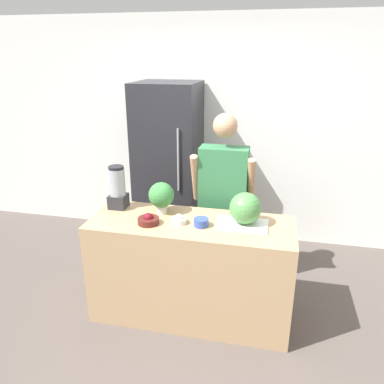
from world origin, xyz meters
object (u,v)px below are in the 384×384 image
at_px(refrigerator, 169,167).
at_px(bowl_small_blue, 201,222).
at_px(bowl_cherries, 148,220).
at_px(person, 223,201).
at_px(potted_plant, 161,196).
at_px(blender, 117,188).
at_px(bowl_cream, 179,220).
at_px(watermelon, 245,208).

relative_size(refrigerator, bowl_small_blue, 15.93).
bearing_deg(bowl_cherries, person, 53.26).
relative_size(bowl_small_blue, potted_plant, 0.44).
bearing_deg(potted_plant, refrigerator, 102.98).
bearing_deg(bowl_cherries, blender, 144.58).
xyz_separation_m(blender, potted_plant, (0.41, -0.03, -0.03)).
height_order(bowl_cream, bowl_small_blue, bowl_cream).
height_order(bowl_small_blue, potted_plant, potted_plant).
height_order(watermelon, bowl_cherries, watermelon).
bearing_deg(bowl_cherries, bowl_cream, 14.05).
height_order(bowl_cherries, potted_plant, potted_plant).
distance_m(watermelon, blender, 1.13).
bearing_deg(person, bowl_small_blue, -97.58).
distance_m(watermelon, bowl_small_blue, 0.37).
bearing_deg(person, watermelon, -64.47).
distance_m(bowl_cream, potted_plant, 0.29).
xyz_separation_m(bowl_cream, blender, (-0.60, 0.20, 0.15)).
bearing_deg(bowl_small_blue, bowl_cream, 176.78).
xyz_separation_m(bowl_cherries, bowl_small_blue, (0.42, 0.05, 0.00)).
bearing_deg(person, refrigerator, 136.63).
distance_m(refrigerator, person, 1.00).
bearing_deg(blender, bowl_small_blue, -15.03).
xyz_separation_m(refrigerator, bowl_cream, (0.46, -1.31, -0.02)).
relative_size(bowl_small_blue, blender, 0.31).
distance_m(person, watermelon, 0.60).
bearing_deg(person, bowl_cherries, -126.74).
xyz_separation_m(refrigerator, person, (0.73, -0.69, -0.08)).
xyz_separation_m(watermelon, potted_plant, (-0.72, 0.08, 0.02)).
xyz_separation_m(watermelon, bowl_small_blue, (-0.33, -0.11, -0.11)).
distance_m(bowl_cherries, bowl_small_blue, 0.43).
bearing_deg(watermelon, bowl_small_blue, -162.25).
bearing_deg(watermelon, person, 115.53).
distance_m(refrigerator, bowl_small_blue, 1.47).
bearing_deg(potted_plant, watermelon, -6.26).
relative_size(bowl_cherries, blender, 0.45).
bearing_deg(potted_plant, bowl_cream, -41.71).
xyz_separation_m(bowl_small_blue, potted_plant, (-0.38, 0.19, 0.12)).
height_order(bowl_cherries, bowl_cream, bowl_cherries).
bearing_deg(watermelon, bowl_cherries, -168.37).
xyz_separation_m(person, bowl_small_blue, (-0.08, -0.63, 0.06)).
distance_m(refrigerator, watermelon, 1.56).
xyz_separation_m(person, blender, (-0.88, -0.42, 0.21)).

